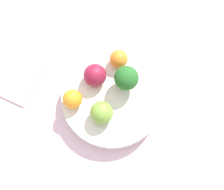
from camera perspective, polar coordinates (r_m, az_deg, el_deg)
name	(u,v)px	position (r m, az deg, el deg)	size (l,w,h in m)	color
ground_plane	(112,104)	(0.74, 0.00, -1.59)	(6.00, 6.00, 0.00)	gray
table_surface	(112,103)	(0.73, 0.00, -1.39)	(1.20, 1.20, 0.02)	silver
bowl	(112,99)	(0.70, 0.00, -0.72)	(0.22, 0.22, 0.04)	silver
broccoli	(125,77)	(0.65, 2.46, 3.22)	(0.05, 0.05, 0.07)	#8CB76B
apple_red	(102,113)	(0.64, -1.92, -3.26)	(0.05, 0.05, 0.05)	olive
apple_green	(96,74)	(0.67, -2.92, 3.81)	(0.05, 0.05, 0.05)	maroon
orange_front	(72,99)	(0.66, -7.24, -0.73)	(0.04, 0.04, 0.04)	orange
orange_back	(119,59)	(0.69, 1.24, 6.63)	(0.04, 0.04, 0.04)	orange
napkin	(14,75)	(0.77, -17.52, 3.55)	(0.16, 0.16, 0.01)	beige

